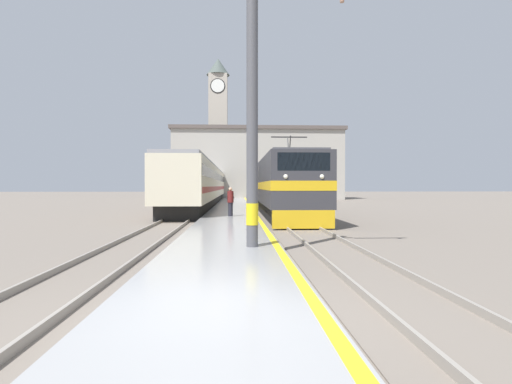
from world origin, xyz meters
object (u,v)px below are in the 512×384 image
object	(u,v)px
catenary_mast	(255,104)
person_on_platform	(230,201)
clock_tower	(218,124)
locomotive_train	(280,187)
passenger_train	(206,185)

from	to	relation	value
catenary_mast	person_on_platform	xyz separation A→B (m)	(-0.85, 11.15, -3.09)
catenary_mast	person_on_platform	size ratio (longest dim) A/B	4.99
person_on_platform	clock_tower	xyz separation A→B (m)	(-2.79, 45.23, 11.20)
locomotive_train	clock_tower	world-z (taller)	clock_tower
person_on_platform	locomotive_train	bearing A→B (deg)	56.67
person_on_platform	clock_tower	size ratio (longest dim) A/B	0.07
person_on_platform	clock_tower	bearing A→B (deg)	93.53
locomotive_train	person_on_platform	xyz separation A→B (m)	(-3.28, -4.99, -0.80)
clock_tower	passenger_train	bearing A→B (deg)	-90.34
locomotive_train	catenary_mast	distance (m)	16.48
catenary_mast	clock_tower	xyz separation A→B (m)	(-3.64, 56.38, 8.11)
locomotive_train	person_on_platform	bearing A→B (deg)	-123.33
locomotive_train	clock_tower	size ratio (longest dim) A/B	0.86
passenger_train	clock_tower	size ratio (longest dim) A/B	1.92
passenger_train	catenary_mast	world-z (taller)	catenary_mast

